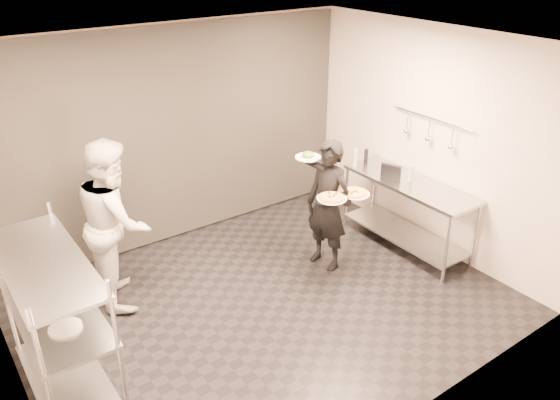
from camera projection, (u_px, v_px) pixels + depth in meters
room_shell at (208, 155)px, 6.32m from camera, size 5.00×4.00×2.80m
pass_rack at (57, 321)px, 4.61m from camera, size 0.60×1.60×1.50m
prep_counter at (408, 203)px, 6.94m from camera, size 0.60×1.80×0.92m
utensil_rail at (429, 131)px, 6.66m from camera, size 0.07×1.20×0.31m
waiter at (328, 206)px, 6.47m from camera, size 0.49×0.65×1.62m
chef at (116, 222)px, 5.84m from camera, size 0.94×1.07×1.87m
pizza_plate_near at (332, 198)px, 6.10m from camera, size 0.34×0.34×0.05m
pizza_plate_far at (354, 193)px, 6.28m from camera, size 0.35×0.35×0.05m
salad_plate at (308, 156)px, 6.38m from camera, size 0.31×0.31×0.07m
pos_monitor at (391, 172)px, 6.87m from camera, size 0.13×0.26×0.19m
bottle_green at (355, 157)px, 7.24m from camera, size 0.07×0.07×0.24m
bottle_clear at (410, 173)px, 6.79m from camera, size 0.06×0.06×0.21m
bottle_dark at (366, 156)px, 7.35m from camera, size 0.05×0.05×0.19m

